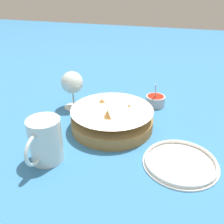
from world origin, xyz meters
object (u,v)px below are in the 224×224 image
wine_glass (72,84)px  beer_mug (45,142)px  sauce_cup (155,100)px  food_basket (112,119)px  side_plate (180,162)px

wine_glass → beer_mug: (0.30, 0.07, -0.04)m
sauce_cup → wine_glass: size_ratio=0.73×
food_basket → sauce_cup: sauce_cup is taller
wine_glass → side_plate: (0.22, 0.40, -0.09)m
food_basket → wine_glass: wine_glass is taller
sauce_cup → wine_glass: wine_glass is taller
food_basket → sauce_cup: (-0.20, 0.11, -0.01)m
sauce_cup → wine_glass: bearing=-70.0°
food_basket → wine_glass: size_ratio=1.88×
wine_glass → side_plate: bearing=61.7°
food_basket → wine_glass: (-0.10, -0.18, 0.06)m
wine_glass → beer_mug: 0.31m
sauce_cup → beer_mug: size_ratio=0.78×
sauce_cup → wine_glass: (0.10, -0.29, 0.07)m
wine_glass → food_basket: bearing=61.8°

